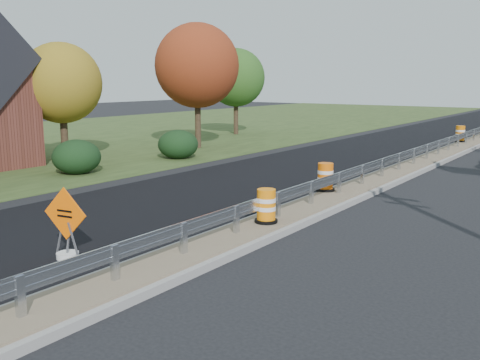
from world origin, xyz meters
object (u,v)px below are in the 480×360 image
Objects in this scene: barrel_median_mid at (325,177)px; barrel_median_far at (460,134)px; caution_sign at (67,241)px; barrel_median_near at (266,206)px.

barrel_median_mid is 0.98× the size of barrel_median_far.
caution_sign is 28.11m from barrel_median_far.
barrel_median_mid is (-0.62, 4.77, 0.03)m from barrel_median_near.
barrel_median_far is at bearing 90.00° from barrel_median_mid.
caution_sign is at bearing -117.85° from barrel_median_near.
barrel_median_near is 4.81m from barrel_median_mid.
barrel_median_mid is (1.82, 9.38, 0.27)m from caution_sign.
caution_sign is 9.56m from barrel_median_mid.
barrel_median_mid is at bearing 97.43° from barrel_median_near.
barrel_median_mid is at bearing 68.80° from caution_sign.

